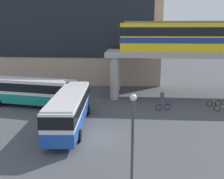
% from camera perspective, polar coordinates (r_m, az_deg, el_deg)
% --- Properties ---
extents(ground_plane, '(120.00, 120.00, 0.00)m').
position_cam_1_polar(ground_plane, '(30.99, -0.82, -3.13)').
color(ground_plane, '#47494F').
extents(station_building, '(27.03, 11.46, 16.59)m').
position_cam_1_polar(station_building, '(45.88, -7.01, 12.68)').
color(station_building, tan).
rests_on(station_building, ground_plane).
extents(elevated_platform, '(27.54, 6.76, 6.00)m').
position_cam_1_polar(elevated_platform, '(35.99, 21.37, 6.61)').
color(elevated_platform, '#ADA89E').
rests_on(elevated_platform, ground_plane).
extents(train, '(24.40, 2.96, 3.84)m').
position_cam_1_polar(train, '(35.87, 22.12, 11.09)').
color(train, yellow).
rests_on(train, elevated_platform).
extents(bus_main, '(3.23, 11.17, 3.22)m').
position_cam_1_polar(bus_main, '(23.41, -9.48, -3.77)').
color(bus_main, '#1E4CB2').
rests_on(bus_main, ground_plane).
extents(bus_secondary, '(11.31, 4.39, 3.22)m').
position_cam_1_polar(bus_secondary, '(30.98, -18.06, -0.01)').
color(bus_secondary, teal).
rests_on(bus_secondary, ground_plane).
extents(bicycle_blue, '(1.72, 0.60, 1.04)m').
position_cam_1_polar(bicycle_blue, '(28.88, 11.41, -3.91)').
color(bicycle_blue, black).
rests_on(bicycle_blue, ground_plane).
extents(bicycle_silver, '(1.72, 0.62, 1.04)m').
position_cam_1_polar(bicycle_silver, '(30.25, 23.59, -4.01)').
color(bicycle_silver, black).
rests_on(bicycle_silver, ground_plane).
extents(bicycle_orange, '(1.78, 0.30, 1.04)m').
position_cam_1_polar(bicycle_orange, '(32.06, 21.96, -2.90)').
color(bicycle_orange, black).
rests_on(bicycle_orange, ground_plane).
extents(pedestrian_at_kerb, '(0.47, 0.40, 1.74)m').
position_cam_1_polar(pedestrian_at_kerb, '(30.65, 11.21, -1.99)').
color(pedestrian_at_kerb, '#724C8C').
rests_on(pedestrian_at_kerb, ground_plane).
extents(lamp_post, '(0.36, 0.36, 5.61)m').
position_cam_1_polar(lamp_post, '(13.72, 4.66, -10.21)').
color(lamp_post, '#3F3F44').
rests_on(lamp_post, ground_plane).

